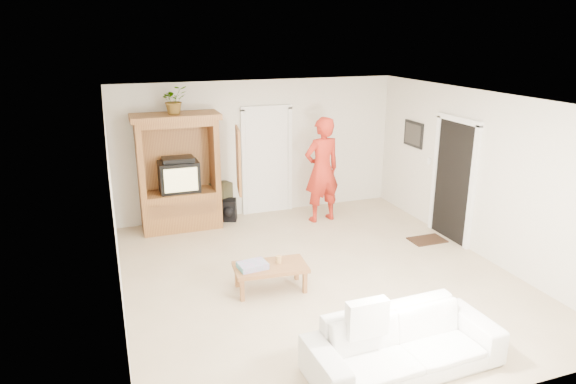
% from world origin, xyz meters
% --- Properties ---
extents(floor, '(6.00, 6.00, 0.00)m').
position_xyz_m(floor, '(0.00, 0.00, 0.00)').
color(floor, tan).
rests_on(floor, ground).
extents(ceiling, '(6.00, 6.00, 0.00)m').
position_xyz_m(ceiling, '(0.00, 0.00, 2.60)').
color(ceiling, white).
rests_on(ceiling, floor).
extents(wall_back, '(5.50, 0.00, 5.50)m').
position_xyz_m(wall_back, '(0.00, 3.00, 1.30)').
color(wall_back, silver).
rests_on(wall_back, floor).
extents(wall_front, '(5.50, 0.00, 5.50)m').
position_xyz_m(wall_front, '(0.00, -3.00, 1.30)').
color(wall_front, silver).
rests_on(wall_front, floor).
extents(wall_left, '(0.00, 6.00, 6.00)m').
position_xyz_m(wall_left, '(-2.75, 0.00, 1.30)').
color(wall_left, silver).
rests_on(wall_left, floor).
extents(wall_right, '(0.00, 6.00, 6.00)m').
position_xyz_m(wall_right, '(2.75, 0.00, 1.30)').
color(wall_right, silver).
rests_on(wall_right, floor).
extents(armoire, '(1.82, 1.14, 2.10)m').
position_xyz_m(armoire, '(-1.58, 2.66, 0.91)').
color(armoire, olive).
rests_on(armoire, floor).
extents(door_back, '(0.85, 0.05, 2.04)m').
position_xyz_m(door_back, '(0.15, 2.97, 1.02)').
color(door_back, white).
rests_on(door_back, floor).
extents(doorway_right, '(0.05, 0.90, 2.04)m').
position_xyz_m(doorway_right, '(2.73, 0.60, 1.02)').
color(doorway_right, black).
rests_on(doorway_right, floor).
extents(framed_picture, '(0.03, 0.60, 0.48)m').
position_xyz_m(framed_picture, '(2.73, 1.90, 1.60)').
color(framed_picture, black).
rests_on(framed_picture, wall_right).
extents(doormat, '(0.60, 0.40, 0.02)m').
position_xyz_m(doormat, '(2.30, 0.60, 0.01)').
color(doormat, '#382316').
rests_on(doormat, floor).
extents(plant, '(0.51, 0.47, 0.48)m').
position_xyz_m(plant, '(-1.60, 2.63, 2.34)').
color(plant, '#4C7238').
rests_on(plant, armoire).
extents(man, '(0.79, 0.57, 1.99)m').
position_xyz_m(man, '(0.97, 2.16, 0.99)').
color(man, '#AE2517').
rests_on(man, floor).
extents(sofa, '(2.12, 0.90, 0.61)m').
position_xyz_m(sofa, '(0.00, -2.32, 0.31)').
color(sofa, silver).
rests_on(sofa, floor).
extents(coffee_table, '(1.04, 0.63, 0.37)m').
position_xyz_m(coffee_table, '(-0.79, -0.17, 0.32)').
color(coffee_table, '#935D32').
rests_on(coffee_table, floor).
extents(towel, '(0.41, 0.32, 0.08)m').
position_xyz_m(towel, '(-1.05, -0.17, 0.41)').
color(towel, '#D34690').
rests_on(towel, coffee_table).
extents(candle, '(0.08, 0.08, 0.10)m').
position_xyz_m(candle, '(-0.66, -0.13, 0.42)').
color(candle, tan).
rests_on(candle, coffee_table).
extents(backpack_black, '(0.40, 0.31, 0.43)m').
position_xyz_m(backpack_black, '(-0.74, 2.69, 0.21)').
color(backpack_black, black).
rests_on(backpack_black, floor).
extents(backpack_olive, '(0.46, 0.40, 0.72)m').
position_xyz_m(backpack_olive, '(-0.82, 2.85, 0.36)').
color(backpack_olive, '#47442B').
rests_on(backpack_olive, floor).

